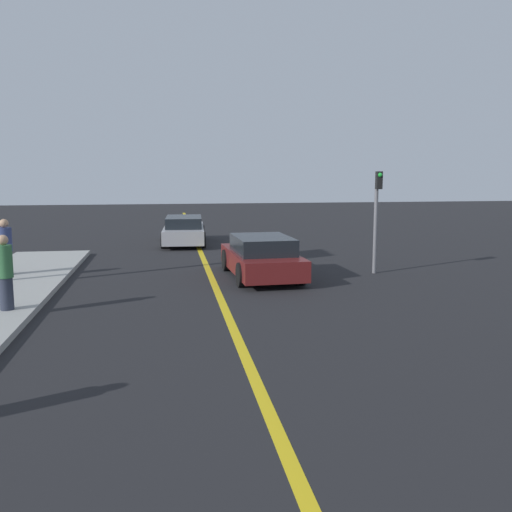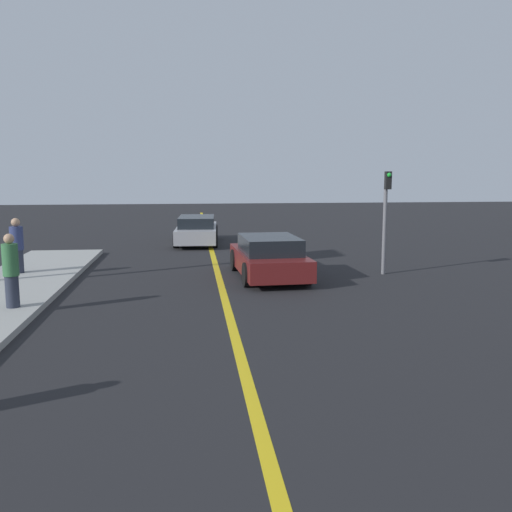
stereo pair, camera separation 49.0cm
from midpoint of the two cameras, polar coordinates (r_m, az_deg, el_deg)
name	(u,v)px [view 2 (the right image)]	position (r m, az deg, el deg)	size (l,w,h in m)	color
road_center_line	(224,296)	(15.03, -2.28, -4.07)	(0.20, 60.00, 0.01)	gold
car_near_right_lane	(269,257)	(17.56, 2.10, -0.13)	(2.16, 4.47, 1.30)	maroon
car_ahead_center	(197,230)	(25.83, -5.41, 2.60)	(2.06, 4.84, 1.24)	#9E9EA3
pedestrian_far_standing	(11,271)	(14.13, -22.40, -1.37)	(0.36, 0.36, 1.71)	#282D3D
pedestrian_by_sign	(17,246)	(18.86, -22.11, 0.95)	(0.40, 0.40, 1.69)	#282D3D
traffic_light	(386,210)	(18.44, 13.59, 4.47)	(0.18, 0.40, 3.26)	slate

